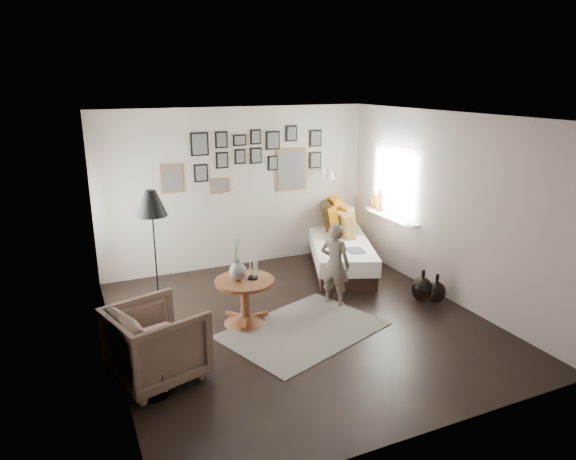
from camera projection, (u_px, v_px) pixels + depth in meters
name	position (u px, v px, depth m)	size (l,w,h in m)	color
ground	(300.00, 322.00, 6.60)	(4.80, 4.80, 0.00)	black
wall_back	(238.00, 189.00, 8.34)	(4.50, 4.50, 0.00)	#A2968E
wall_front	(429.00, 299.00, 4.13)	(4.50, 4.50, 0.00)	#A2968E
wall_left	(107.00, 249.00, 5.36)	(4.80, 4.80, 0.00)	#A2968E
wall_right	(447.00, 207.00, 7.12)	(4.80, 4.80, 0.00)	#A2968E
ceiling	(302.00, 116.00, 5.87)	(4.80, 4.80, 0.00)	white
door_left	(101.00, 240.00, 6.49)	(0.00, 2.14, 2.14)	white
window_right	(386.00, 212.00, 8.37)	(0.15, 1.32, 1.30)	white
gallery_wall	(254.00, 160.00, 8.31)	(2.74, 0.03, 1.08)	brown
wall_sconce	(330.00, 174.00, 8.67)	(0.18, 0.36, 0.16)	white
rug	(303.00, 330.00, 6.39)	(1.89, 1.32, 0.01)	#B8B4A2
pedestal_table	(245.00, 303.00, 6.52)	(0.75, 0.75, 0.59)	brown
vase	(238.00, 268.00, 6.37)	(0.22, 0.22, 0.54)	black
candles	(253.00, 268.00, 6.43)	(0.13, 0.13, 0.28)	black
daybed	(338.00, 248.00, 8.50)	(1.61, 2.27, 1.04)	black
magazine_on_daybed	(356.00, 250.00, 7.87)	(0.23, 0.32, 0.02)	black
armchair	(156.00, 343.00, 5.28)	(0.85, 0.88, 0.80)	brown
armchair_cushion	(158.00, 333.00, 5.31)	(0.36, 0.36, 0.09)	silver
floor_lamp	(152.00, 208.00, 6.49)	(0.39, 0.39, 1.67)	black
magazine_basket	(153.00, 378.00, 5.04)	(0.34, 0.34, 0.38)	black
demijohn_large	(422.00, 289.00, 7.20)	(0.30, 0.30, 0.46)	black
demijohn_small	(436.00, 292.00, 7.16)	(0.27, 0.27, 0.42)	black
child	(335.00, 264.00, 7.00)	(0.42, 0.28, 1.16)	#655950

